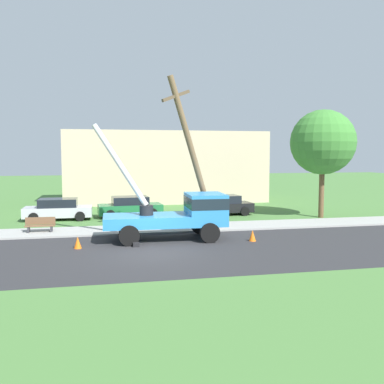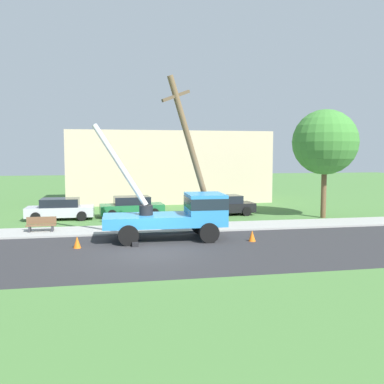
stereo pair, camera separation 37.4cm
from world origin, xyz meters
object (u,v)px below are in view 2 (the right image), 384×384
leaning_utility_pole (193,154)px  park_bench (41,225)px  parked_sedan_silver (60,209)px  parked_sedan_black (223,205)px  utility_truck (181,212)px  traffic_cone_ahead (252,236)px  roadside_tree_near (325,142)px  parked_sedan_green (132,206)px  traffic_cone_behind (77,242)px

leaning_utility_pole → park_bench: size_ratio=5.35×
parked_sedan_silver → parked_sedan_black: 11.33m
utility_truck → traffic_cone_ahead: size_ratio=12.07×
utility_truck → roadside_tree_near: roadside_tree_near is taller
parked_sedan_green → roadside_tree_near: roadside_tree_near is taller
leaning_utility_pole → traffic_cone_behind: leaning_utility_pole is taller
leaning_utility_pole → parked_sedan_black: 8.49m
utility_truck → parked_sedan_black: (4.48, 8.09, -0.70)m
parked_sedan_black → parked_sedan_silver: bearing=180.0°
parked_sedan_silver → parked_sedan_green: (4.81, 0.47, 0.00)m
park_bench → roadside_tree_near: 19.00m
traffic_cone_ahead → parked_sedan_silver: size_ratio=0.13×
traffic_cone_ahead → traffic_cone_behind: bearing=179.5°
traffic_cone_behind → parked_sedan_green: parked_sedan_green is taller
park_bench → parked_sedan_green: bearing=45.8°
leaning_utility_pole → utility_truck: bearing=-124.6°
traffic_cone_ahead → traffic_cone_behind: size_ratio=1.00×
traffic_cone_ahead → park_bench: 11.67m
leaning_utility_pole → traffic_cone_behind: (-6.05, -2.54, -4.10)m
leaning_utility_pole → park_bench: (-8.27, 1.78, -3.91)m
utility_truck → leaning_utility_pole: bearing=55.4°
leaning_utility_pole → park_bench: leaning_utility_pole is taller
utility_truck → parked_sedan_silver: bearing=130.3°
roadside_tree_near → traffic_cone_behind: bearing=-157.4°
utility_truck → park_bench: (-7.36, 3.10, -0.95)m
utility_truck → leaning_utility_pole: (0.91, 1.32, 2.97)m
utility_truck → traffic_cone_ahead: utility_truck is taller
utility_truck → traffic_cone_behind: size_ratio=12.07×
roadside_tree_near → parked_sedan_silver: bearing=171.5°
roadside_tree_near → parked_sedan_black: bearing=157.5°
leaning_utility_pole → parked_sedan_black: bearing=62.2°
traffic_cone_ahead → parked_sedan_black: parked_sedan_black is taller
traffic_cone_ahead → utility_truck: bearing=159.3°
leaning_utility_pole → parked_sedan_green: (-2.96, 7.25, -3.66)m
traffic_cone_ahead → parked_sedan_black: bearing=83.7°
parked_sedan_silver → parked_sedan_green: size_ratio=0.98×
leaning_utility_pole → park_bench: bearing=167.8°
leaning_utility_pole → parked_sedan_green: bearing=112.2°
traffic_cone_behind → parked_sedan_silver: (-1.72, 9.32, 0.43)m
parked_sedan_black → park_bench: (-11.84, -4.99, -0.25)m
utility_truck → parked_sedan_green: size_ratio=1.50×
parked_sedan_silver → roadside_tree_near: (17.74, -2.66, 4.47)m
park_bench → traffic_cone_ahead: bearing=-22.2°
utility_truck → parked_sedan_silver: 10.63m
leaning_utility_pole → traffic_cone_ahead: (2.54, -2.62, -4.10)m
parked_sedan_silver → roadside_tree_near: size_ratio=0.60×
leaning_utility_pole → traffic_cone_behind: 7.73m
parked_sedan_green → parked_sedan_black: bearing=-4.1°
parked_sedan_green → traffic_cone_ahead: bearing=-60.9°
parked_sedan_black → park_bench: parked_sedan_black is taller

